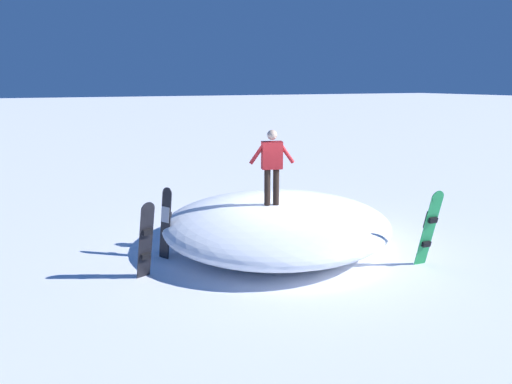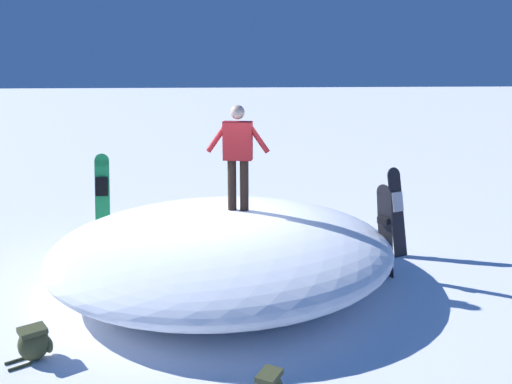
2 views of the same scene
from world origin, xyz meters
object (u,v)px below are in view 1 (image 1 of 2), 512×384
Objects in this scene: snowboarder_standing at (272,162)px; snowboard_secondary_upright at (146,239)px; snowboard_tertiary_upright at (430,227)px; backpack_far at (221,206)px; backpack_near at (315,205)px; snowboard_primary_upright at (166,222)px.

snowboard_secondary_upright is at bearing 98.77° from snowboarder_standing.
snowboarder_standing is 3.58m from snowboard_tertiary_upright.
snowboard_secondary_upright is 5.10m from backpack_far.
backpack_near is at bearing -2.63° from snowboard_tertiary_upright.
backpack_far is at bearing 64.39° from backpack_near.
backpack_near is (4.67, -0.21, -0.67)m from snowboard_tertiary_upright.
snowboard_tertiary_upright is at bearing 177.37° from backpack_near.
backpack_near is 2.81m from backpack_far.
snowboard_primary_upright is 0.92× the size of snowboard_tertiary_upright.
backpack_far is at bearing -2.16° from snowboarder_standing.
backpack_far is at bearing 21.51° from snowboard_tertiary_upright.
backpack_far is (3.55, -0.13, -1.88)m from snowboarder_standing.
snowboard_secondary_upright reaches higher than snowboard_primary_upright.
snowboarder_standing reaches higher than snowboard_tertiary_upright.
backpack_near is at bearing -48.75° from snowboarder_standing.
snowboarder_standing is 3.23m from snowboard_secondary_upright.
snowboarder_standing is 1.00× the size of snowboard_tertiary_upright.
backpack_near is at bearing -63.55° from snowboard_secondary_upright.
snowboarder_standing is at bearing -104.71° from snowboard_primary_upright.
snowboarder_standing is at bearing 177.84° from backpack_far.
snowboard_primary_upright is 3.11× the size of backpack_far.
snowboard_secondary_upright reaches higher than backpack_far.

